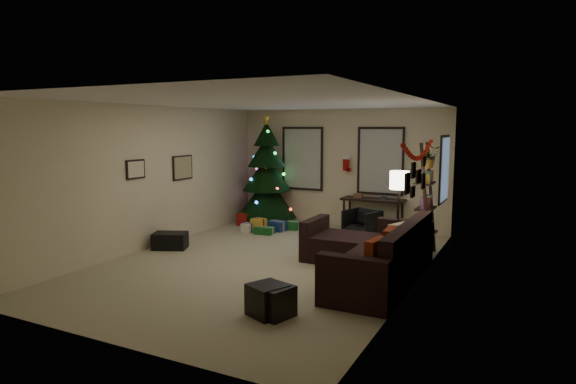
# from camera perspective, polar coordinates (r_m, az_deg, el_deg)

# --- Properties ---
(floor) EXTENTS (7.00, 7.00, 0.00)m
(floor) POSITION_cam_1_polar(r_m,az_deg,el_deg) (8.41, -2.47, -8.23)
(floor) COLOR tan
(floor) RESTS_ON ground
(ceiling) EXTENTS (7.00, 7.00, 0.00)m
(ceiling) POSITION_cam_1_polar(r_m,az_deg,el_deg) (8.10, -2.58, 10.46)
(ceiling) COLOR white
(ceiling) RESTS_ON floor
(wall_back) EXTENTS (5.00, 0.00, 5.00)m
(wall_back) POSITION_cam_1_polar(r_m,az_deg,el_deg) (11.32, 6.16, 2.77)
(wall_back) COLOR beige
(wall_back) RESTS_ON floor
(wall_front) EXTENTS (5.00, 0.00, 5.00)m
(wall_front) POSITION_cam_1_polar(r_m,az_deg,el_deg) (5.40, -20.96, -2.97)
(wall_front) COLOR beige
(wall_front) RESTS_ON floor
(wall_left) EXTENTS (0.00, 7.00, 7.00)m
(wall_left) POSITION_cam_1_polar(r_m,az_deg,el_deg) (9.61, -15.65, 1.68)
(wall_left) COLOR beige
(wall_left) RESTS_ON floor
(wall_right) EXTENTS (0.00, 7.00, 7.00)m
(wall_right) POSITION_cam_1_polar(r_m,az_deg,el_deg) (7.27, 14.94, -0.12)
(wall_right) COLOR beige
(wall_right) RESTS_ON floor
(window_back_left) EXTENTS (1.05, 0.06, 1.50)m
(window_back_left) POSITION_cam_1_polar(r_m,az_deg,el_deg) (11.64, 1.73, 3.93)
(window_back_left) COLOR #728CB2
(window_back_left) RESTS_ON wall_back
(window_back_right) EXTENTS (1.05, 0.06, 1.50)m
(window_back_right) POSITION_cam_1_polar(r_m,az_deg,el_deg) (10.98, 10.77, 3.58)
(window_back_right) COLOR #728CB2
(window_back_right) RESTS_ON wall_back
(window_right_wall) EXTENTS (0.06, 0.90, 1.30)m
(window_right_wall) POSITION_cam_1_polar(r_m,az_deg,el_deg) (9.76, 17.88, 2.56)
(window_right_wall) COLOR #728CB2
(window_right_wall) RESTS_ON wall_right
(christmas_tree) EXTENTS (1.42, 1.42, 2.64)m
(christmas_tree) POSITION_cam_1_polar(r_m,az_deg,el_deg) (11.74, -2.50, 1.71)
(christmas_tree) COLOR black
(christmas_tree) RESTS_ON floor
(presents) EXTENTS (1.50, 1.01, 0.30)m
(presents) POSITION_cam_1_polar(r_m,az_deg,el_deg) (10.93, -2.80, -3.92)
(presents) COLOR #14591E
(presents) RESTS_ON floor
(sofa) EXTENTS (2.03, 2.93, 0.90)m
(sofa) POSITION_cam_1_polar(r_m,az_deg,el_deg) (7.76, 9.89, -7.44)
(sofa) COLOR black
(sofa) RESTS_ON floor
(pillow_red_a) EXTENTS (0.18, 0.46, 0.45)m
(pillow_red_a) POSITION_cam_1_polar(r_m,az_deg,el_deg) (6.46, 10.21, -7.37)
(pillow_red_a) COLOR maroon
(pillow_red_a) RESTS_ON sofa
(pillow_red_b) EXTENTS (0.14, 0.47, 0.46)m
(pillow_red_b) POSITION_cam_1_polar(r_m,az_deg,el_deg) (7.11, 11.83, -6.01)
(pillow_red_b) COLOR maroon
(pillow_red_b) RESTS_ON sofa
(pillow_cream) EXTENTS (0.28, 0.45, 0.43)m
(pillow_cream) POSITION_cam_1_polar(r_m,az_deg,el_deg) (7.63, 12.88, -5.20)
(pillow_cream) COLOR beige
(pillow_cream) RESTS_ON sofa
(ottoman_near) EXTENTS (0.54, 0.54, 0.39)m
(ottoman_near) POSITION_cam_1_polar(r_m,az_deg,el_deg) (6.11, -2.41, -12.48)
(ottoman_near) COLOR black
(ottoman_near) RESTS_ON floor
(ottoman_far) EXTENTS (0.50, 0.50, 0.38)m
(ottoman_far) POSITION_cam_1_polar(r_m,az_deg,el_deg) (6.08, -1.61, -12.63)
(ottoman_far) COLOR black
(ottoman_far) RESTS_ON floor
(desk) EXTENTS (1.37, 0.49, 0.74)m
(desk) POSITION_cam_1_polar(r_m,az_deg,el_deg) (10.86, 9.90, -1.22)
(desk) COLOR black
(desk) RESTS_ON floor
(desk_chair) EXTENTS (0.72, 0.69, 0.60)m
(desk_chair) POSITION_cam_1_polar(r_m,az_deg,el_deg) (10.32, 8.66, -3.64)
(desk_chair) COLOR black
(desk_chair) RESTS_ON floor
(bookshelf) EXTENTS (0.30, 0.59, 2.03)m
(bookshelf) POSITION_cam_1_polar(r_m,az_deg,el_deg) (9.08, 15.92, -1.01)
(bookshelf) COLOR black
(bookshelf) RESTS_ON floor
(potted_plant) EXTENTS (0.60, 0.57, 0.52)m
(potted_plant) POSITION_cam_1_polar(r_m,az_deg,el_deg) (9.06, 16.19, 4.32)
(potted_plant) COLOR #4C4C4C
(potted_plant) RESTS_ON bookshelf
(floor_lamp) EXTENTS (0.33, 0.33, 1.55)m
(floor_lamp) POSITION_cam_1_polar(r_m,az_deg,el_deg) (8.50, 12.87, 0.68)
(floor_lamp) COLOR black
(floor_lamp) RESTS_ON floor
(art_map) EXTENTS (0.04, 0.60, 0.50)m
(art_map) POSITION_cam_1_polar(r_m,az_deg,el_deg) (10.27, -12.23, 2.80)
(art_map) COLOR black
(art_map) RESTS_ON wall_left
(art_abstract) EXTENTS (0.04, 0.45, 0.35)m
(art_abstract) POSITION_cam_1_polar(r_m,az_deg,el_deg) (9.27, -17.39, 2.55)
(art_abstract) COLOR black
(art_abstract) RESTS_ON wall_left
(gallery) EXTENTS (0.03, 1.25, 0.54)m
(gallery) POSITION_cam_1_polar(r_m,az_deg,el_deg) (7.18, 14.72, 1.58)
(gallery) COLOR black
(gallery) RESTS_ON wall_right
(garland) EXTENTS (0.08, 1.90, 0.30)m
(garland) POSITION_cam_1_polar(r_m,az_deg,el_deg) (7.40, 14.99, 4.74)
(garland) COLOR #A5140C
(garland) RESTS_ON wall_right
(stocking_left) EXTENTS (0.20, 0.05, 0.36)m
(stocking_left) POSITION_cam_1_polar(r_m,az_deg,el_deg) (11.43, 5.61, 2.98)
(stocking_left) COLOR #990F0C
(stocking_left) RESTS_ON wall_back
(stocking_right) EXTENTS (0.20, 0.05, 0.36)m
(stocking_right) POSITION_cam_1_polar(r_m,az_deg,el_deg) (11.12, 6.84, 3.37)
(stocking_right) COLOR #990F0C
(stocking_right) RESTS_ON wall_back
(storage_bin) EXTENTS (0.73, 0.62, 0.31)m
(storage_bin) POSITION_cam_1_polar(r_m,az_deg,el_deg) (9.56, -13.61, -5.55)
(storage_bin) COLOR black
(storage_bin) RESTS_ON floor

